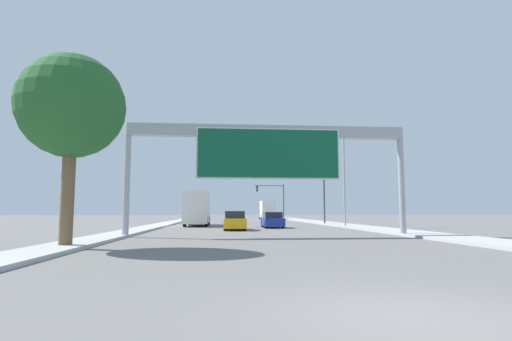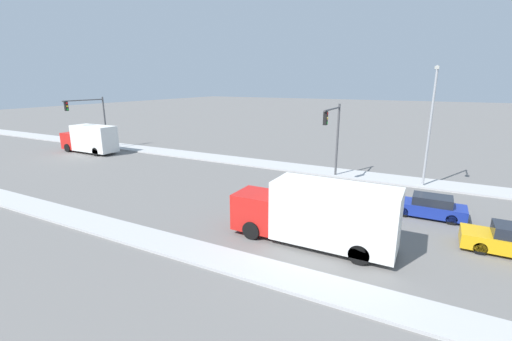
{
  "view_description": "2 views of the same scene",
  "coord_description": "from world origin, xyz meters",
  "views": [
    {
      "loc": [
        -2.63,
        -5.47,
        1.49
      ],
      "look_at": [
        0.0,
        26.81,
        4.78
      ],
      "focal_mm": 28.0,
      "sensor_mm": 36.0,
      "label": 1
    },
    {
      "loc": [
        -21.29,
        30.41,
        8.3
      ],
      "look_at": [
        -0.75,
        41.25,
        2.26
      ],
      "focal_mm": 24.0,
      "sensor_mm": 36.0,
      "label": 2
    }
  ],
  "objects": [
    {
      "name": "truck_box_secondary",
      "position": [
        5.25,
        66.83,
        1.68
      ],
      "size": [
        2.33,
        7.68,
        3.31
      ],
      "color": "red",
      "rests_on": "ground"
    },
    {
      "name": "street_lamp_right",
      "position": [
        8.3,
        30.84,
        5.56
      ],
      "size": [
        2.66,
        0.28,
        9.5
      ],
      "color": "#9EA0A5",
      "rests_on": "ground"
    },
    {
      "name": "car_near_center",
      "position": [
        1.75,
        30.24,
        0.66
      ],
      "size": [
        1.71,
        4.35,
        1.4
      ],
      "color": "navy",
      "rests_on": "ground"
    },
    {
      "name": "traffic_light_mid_block",
      "position": [
        6.77,
        68.0,
        4.43
      ],
      "size": [
        5.46,
        0.32,
        6.48
      ],
      "color": "#4C4C4F",
      "rests_on": "ground"
    },
    {
      "name": "sidewalk_right",
      "position": [
        9.5,
        60.0,
        0.07
      ],
      "size": [
        3.0,
        120.0,
        0.15
      ],
      "color": "#B3B3B3",
      "rests_on": "ground"
    },
    {
      "name": "truck_box_primary",
      "position": [
        -5.25,
        35.26,
        1.72
      ],
      "size": [
        2.32,
        8.6,
        3.39
      ],
      "color": "red",
      "rests_on": "ground"
    },
    {
      "name": "traffic_light_near_intersection",
      "position": [
        7.14,
        38.0,
        4.35
      ],
      "size": [
        4.43,
        0.32,
        6.47
      ],
      "color": "#4C4C4F",
      "rests_on": "ground"
    }
  ]
}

